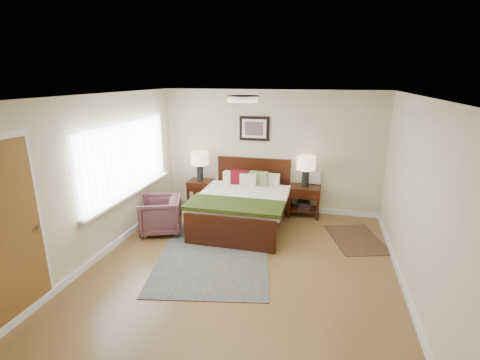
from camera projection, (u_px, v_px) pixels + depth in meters
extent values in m
plane|color=brown|center=(243.00, 267.00, 5.21)|extent=(5.00, 5.00, 0.00)
cube|color=beige|center=(271.00, 152.00, 7.18)|extent=(4.50, 0.04, 2.50)
cube|color=beige|center=(163.00, 289.00, 2.53)|extent=(4.50, 0.04, 2.50)
cube|color=beige|center=(102.00, 177.00, 5.37)|extent=(0.04, 5.00, 2.50)
cube|color=beige|center=(418.00, 201.00, 4.34)|extent=(0.04, 5.00, 2.50)
cube|color=white|center=(243.00, 96.00, 4.50)|extent=(4.50, 5.00, 0.02)
cube|color=silver|center=(126.00, 158.00, 5.98)|extent=(0.02, 2.72, 1.32)
cube|color=silver|center=(127.00, 158.00, 5.98)|extent=(0.01, 2.60, 1.20)
cube|color=silver|center=(132.00, 192.00, 6.15)|extent=(0.10, 2.72, 0.04)
cube|color=silver|center=(7.00, 234.00, 3.79)|extent=(0.01, 1.00, 2.18)
cube|color=brown|center=(8.00, 237.00, 3.80)|extent=(0.01, 0.90, 2.10)
cylinder|color=#999999|center=(38.00, 228.00, 4.16)|extent=(0.04, 0.04, 0.04)
cylinder|color=white|center=(243.00, 99.00, 4.51)|extent=(0.40, 0.40, 0.07)
cylinder|color=beige|center=(243.00, 96.00, 4.50)|extent=(0.44, 0.44, 0.01)
cube|color=#381608|center=(254.00, 183.00, 7.42)|extent=(1.55, 0.06, 1.09)
cube|color=#381608|center=(229.00, 233.00, 5.68)|extent=(1.55, 0.06, 0.54)
cube|color=#381608|center=(206.00, 207.00, 6.75)|extent=(0.06, 1.94, 0.17)
cube|color=#381608|center=(282.00, 214.00, 6.41)|extent=(0.06, 1.94, 0.17)
cube|color=silver|center=(243.00, 204.00, 6.55)|extent=(1.45, 1.92, 0.21)
cube|color=silver|center=(242.00, 198.00, 6.41)|extent=(1.63, 1.69, 0.10)
cube|color=#25350F|center=(234.00, 206.00, 5.92)|extent=(1.67, 0.70, 0.07)
cube|color=silver|center=(235.00, 178.00, 7.23)|extent=(0.49, 0.18, 0.25)
cube|color=silver|center=(268.00, 180.00, 7.08)|extent=(0.49, 0.18, 0.25)
cube|color=#5F0A14|center=(240.00, 178.00, 7.08)|extent=(0.38, 0.17, 0.31)
cube|color=olive|center=(258.00, 179.00, 6.99)|extent=(0.38, 0.16, 0.31)
cube|color=beige|center=(248.00, 181.00, 6.97)|extent=(0.33, 0.13, 0.27)
cube|color=black|center=(254.00, 129.00, 7.11)|extent=(0.62, 0.03, 0.50)
cube|color=silver|center=(254.00, 129.00, 7.09)|extent=(0.50, 0.01, 0.38)
cube|color=#A52D23|center=(254.00, 129.00, 7.08)|extent=(0.38, 0.01, 0.28)
cube|color=#381608|center=(200.00, 182.00, 7.51)|extent=(0.49, 0.44, 0.05)
cube|color=#381608|center=(188.00, 196.00, 7.46)|extent=(0.05, 0.05, 0.54)
cube|color=#381608|center=(207.00, 198.00, 7.36)|extent=(0.05, 0.05, 0.54)
cube|color=#381608|center=(195.00, 191.00, 7.82)|extent=(0.05, 0.05, 0.54)
cube|color=#381608|center=(213.00, 192.00, 7.72)|extent=(0.05, 0.05, 0.54)
cube|color=#381608|center=(197.00, 189.00, 7.34)|extent=(0.43, 0.03, 0.14)
cube|color=#381608|center=(305.00, 188.00, 6.99)|extent=(0.63, 0.47, 0.05)
cube|color=#381608|center=(289.00, 204.00, 6.95)|extent=(0.05, 0.05, 0.58)
cube|color=#381608|center=(318.00, 207.00, 6.82)|extent=(0.05, 0.05, 0.58)
cube|color=#381608|center=(291.00, 198.00, 7.33)|extent=(0.05, 0.05, 0.58)
cube|color=#381608|center=(318.00, 200.00, 7.20)|extent=(0.05, 0.05, 0.58)
cube|color=#381608|center=(304.00, 196.00, 6.81)|extent=(0.57, 0.03, 0.14)
cube|color=#381608|center=(304.00, 209.00, 7.12)|extent=(0.57, 0.41, 0.03)
cube|color=black|center=(304.00, 207.00, 7.11)|extent=(0.23, 0.29, 0.03)
cube|color=black|center=(304.00, 206.00, 7.10)|extent=(0.23, 0.29, 0.03)
cube|color=black|center=(304.00, 204.00, 7.09)|extent=(0.23, 0.29, 0.03)
cube|color=black|center=(304.00, 203.00, 7.08)|extent=(0.23, 0.29, 0.03)
cylinder|color=black|center=(200.00, 173.00, 7.45)|extent=(0.14, 0.14, 0.32)
cylinder|color=black|center=(200.00, 165.00, 7.40)|extent=(0.02, 0.02, 0.06)
cylinder|color=beige|center=(200.00, 159.00, 7.36)|extent=(0.37, 0.37, 0.26)
cylinder|color=black|center=(305.00, 178.00, 6.93)|extent=(0.14, 0.14, 0.32)
cylinder|color=black|center=(306.00, 170.00, 6.88)|extent=(0.02, 0.02, 0.06)
cylinder|color=beige|center=(306.00, 163.00, 6.84)|extent=(0.37, 0.37, 0.26)
imported|color=brown|center=(161.00, 215.00, 6.31)|extent=(0.91, 0.90, 0.65)
cube|color=#0D2245|center=(214.00, 255.00, 5.55)|extent=(2.13, 2.68, 0.01)
cube|color=black|center=(356.00, 239.00, 6.09)|extent=(1.12, 1.38, 0.01)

